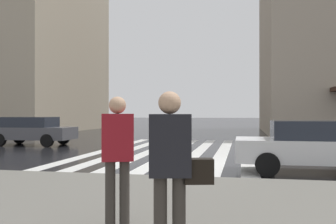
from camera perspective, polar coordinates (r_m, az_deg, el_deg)
name	(u,v)px	position (r m, az deg, el deg)	size (l,w,h in m)	color
ground_plane	(199,165)	(11.93, 4.68, -7.93)	(220.00, 220.00, 0.00)	black
zebra_crossing	(175,151)	(16.07, 1.04, -5.89)	(13.00, 6.50, 0.01)	silver
car_white	(315,145)	(10.95, 21.22, -4.64)	(1.85, 4.10, 1.41)	silver
car_dark_grey	(32,130)	(20.12, -19.78, -2.57)	(1.85, 4.10, 1.41)	#4C4C51
pedestrian_in_red_jacket	(117,151)	(4.91, -7.60, -5.80)	(0.37, 0.46, 1.68)	maroon
pedestrian_approaching_kerb	(173,164)	(3.69, 0.68, -7.81)	(0.34, 0.65, 1.68)	black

